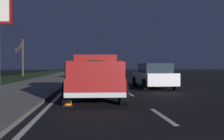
% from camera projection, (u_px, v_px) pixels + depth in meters
% --- Properties ---
extents(ground, '(144.00, 144.00, 0.00)m').
position_uv_depth(ground, '(107.00, 79.00, 29.00)').
color(ground, black).
extents(sidewalk_shoulder, '(108.00, 4.00, 0.12)m').
position_uv_depth(sidewalk_shoulder, '(55.00, 78.00, 28.50)').
color(sidewalk_shoulder, slate).
rests_on(sidewalk_shoulder, ground).
extents(grass_verge, '(108.00, 6.00, 0.01)m').
position_uv_depth(grass_verge, '(7.00, 79.00, 28.07)').
color(grass_verge, '#1E3819').
rests_on(grass_verge, ground).
extents(lane_markings, '(108.00, 3.54, 0.01)m').
position_uv_depth(lane_markings, '(84.00, 78.00, 30.94)').
color(lane_markings, silver).
rests_on(lane_markings, ground).
extents(pickup_truck, '(5.47, 2.37, 1.87)m').
position_uv_depth(pickup_truck, '(95.00, 75.00, 11.21)').
color(pickup_truck, maroon).
rests_on(pickup_truck, ground).
extents(sedan_blue, '(4.42, 2.05, 1.54)m').
position_uv_depth(sedan_blue, '(91.00, 70.00, 35.55)').
color(sedan_blue, navy).
rests_on(sedan_blue, ground).
extents(sedan_black, '(4.41, 2.04, 1.54)m').
position_uv_depth(sedan_black, '(89.00, 72.00, 27.08)').
color(sedan_black, black).
rests_on(sedan_black, ground).
extents(sedan_white, '(4.43, 2.06, 1.54)m').
position_uv_depth(sedan_white, '(154.00, 76.00, 16.32)').
color(sedan_white, silver).
rests_on(sedan_white, ground).
extents(bare_tree_far, '(0.82, 1.14, 5.03)m').
position_uv_depth(bare_tree_far, '(22.00, 57.00, 36.23)').
color(bare_tree_far, '#423323').
rests_on(bare_tree_far, ground).
extents(traffic_cone_near, '(0.36, 0.36, 0.58)m').
position_uv_depth(traffic_cone_near, '(68.00, 98.00, 9.18)').
color(traffic_cone_near, black).
rests_on(traffic_cone_near, ground).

